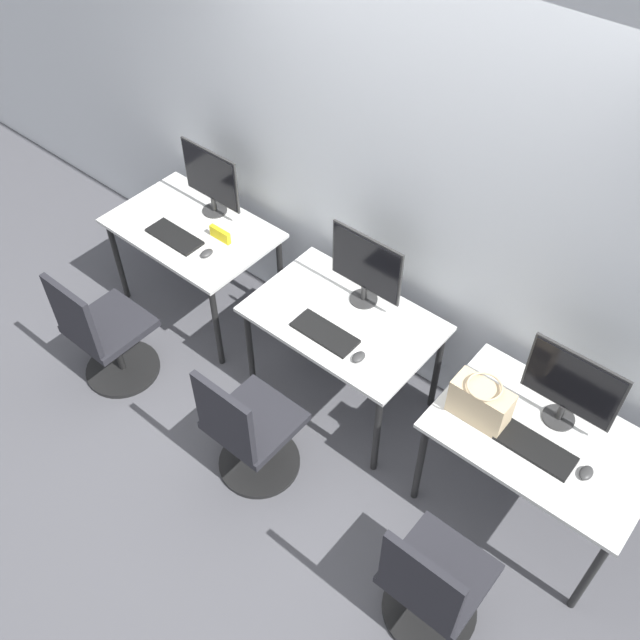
# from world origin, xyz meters

# --- Properties ---
(ground_plane) EXTENTS (20.00, 20.00, 0.00)m
(ground_plane) POSITION_xyz_m (0.00, 0.00, 0.00)
(ground_plane) COLOR #4C4C51
(wall_back) EXTENTS (12.00, 0.05, 2.80)m
(wall_back) POSITION_xyz_m (0.00, 0.83, 1.40)
(wall_back) COLOR silver
(wall_back) RESTS_ON ground_plane
(desk_left) EXTENTS (1.07, 0.70, 0.71)m
(desk_left) POSITION_xyz_m (-1.26, 0.35, 0.63)
(desk_left) COLOR silver
(desk_left) RESTS_ON ground_plane
(monitor_left) EXTENTS (0.47, 0.16, 0.47)m
(monitor_left) POSITION_xyz_m (-1.26, 0.57, 0.97)
(monitor_left) COLOR #2D2D2D
(monitor_left) RESTS_ON desk_left
(keyboard_left) EXTENTS (0.39, 0.16, 0.02)m
(keyboard_left) POSITION_xyz_m (-1.26, 0.21, 0.72)
(keyboard_left) COLOR black
(keyboard_left) RESTS_ON desk_left
(mouse_left) EXTENTS (0.06, 0.09, 0.03)m
(mouse_left) POSITION_xyz_m (-0.98, 0.22, 0.73)
(mouse_left) COLOR #333333
(mouse_left) RESTS_ON desk_left
(office_chair_left) EXTENTS (0.48, 0.48, 0.89)m
(office_chair_left) POSITION_xyz_m (-1.23, -0.47, 0.37)
(office_chair_left) COLOR black
(office_chair_left) RESTS_ON ground_plane
(desk_center) EXTENTS (1.07, 0.70, 0.71)m
(desk_center) POSITION_xyz_m (0.00, 0.35, 0.63)
(desk_center) COLOR silver
(desk_center) RESTS_ON ground_plane
(monitor_center) EXTENTS (0.47, 0.16, 0.47)m
(monitor_center) POSITION_xyz_m (0.00, 0.54, 0.97)
(monitor_center) COLOR #2D2D2D
(monitor_center) RESTS_ON desk_center
(keyboard_center) EXTENTS (0.39, 0.16, 0.02)m
(keyboard_center) POSITION_xyz_m (0.00, 0.18, 0.72)
(keyboard_center) COLOR black
(keyboard_center) RESTS_ON desk_center
(mouse_center) EXTENTS (0.06, 0.09, 0.03)m
(mouse_center) POSITION_xyz_m (0.25, 0.16, 0.73)
(mouse_center) COLOR #333333
(mouse_center) RESTS_ON desk_center
(office_chair_center) EXTENTS (0.48, 0.48, 0.89)m
(office_chair_center) POSITION_xyz_m (-0.05, -0.41, 0.37)
(office_chair_center) COLOR black
(office_chair_center) RESTS_ON ground_plane
(desk_right) EXTENTS (1.07, 0.70, 0.71)m
(desk_right) POSITION_xyz_m (1.26, 0.35, 0.63)
(desk_right) COLOR silver
(desk_right) RESTS_ON ground_plane
(monitor_right) EXTENTS (0.47, 0.16, 0.47)m
(monitor_right) POSITION_xyz_m (1.26, 0.50, 0.97)
(monitor_right) COLOR #2D2D2D
(monitor_right) RESTS_ON desk_right
(keyboard_right) EXTENTS (0.39, 0.16, 0.02)m
(keyboard_right) POSITION_xyz_m (1.26, 0.25, 0.72)
(keyboard_right) COLOR black
(keyboard_right) RESTS_ON desk_right
(mouse_right) EXTENTS (0.06, 0.09, 0.03)m
(mouse_right) POSITION_xyz_m (1.51, 0.28, 0.73)
(mouse_right) COLOR #333333
(mouse_right) RESTS_ON desk_right
(office_chair_right) EXTENTS (0.48, 0.48, 0.89)m
(office_chair_right) POSITION_xyz_m (1.20, -0.49, 0.37)
(office_chair_right) COLOR black
(office_chair_right) RESTS_ON ground_plane
(handbag) EXTENTS (0.30, 0.18, 0.25)m
(handbag) POSITION_xyz_m (0.94, 0.25, 0.83)
(handbag) COLOR tan
(handbag) RESTS_ON desk_right
(placard_left) EXTENTS (0.16, 0.03, 0.08)m
(placard_left) POSITION_xyz_m (-1.03, 0.39, 0.75)
(placard_left) COLOR yellow
(placard_left) RESTS_ON desk_left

